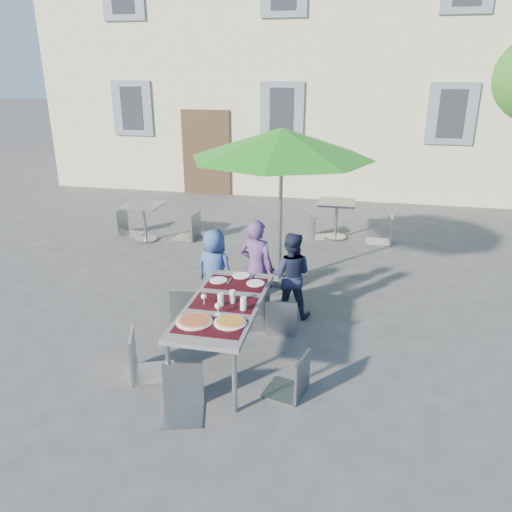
% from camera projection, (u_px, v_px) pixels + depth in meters
% --- Properties ---
extents(ground, '(90.00, 90.00, 0.00)m').
position_uv_depth(ground, '(183.00, 338.00, 6.33)').
color(ground, '#3F3F41').
rests_on(ground, ground).
extents(building, '(13.60, 8.20, 11.10)m').
position_uv_depth(building, '(305.00, 10.00, 15.11)').
color(building, '#BFB999').
rests_on(building, ground).
extents(dining_table, '(0.80, 1.85, 0.76)m').
position_uv_depth(dining_table, '(224.00, 307.00, 5.59)').
color(dining_table, '#49494E').
rests_on(dining_table, ground).
extents(pizza_near_left, '(0.38, 0.38, 0.03)m').
position_uv_depth(pizza_near_left, '(194.00, 321.00, 5.14)').
color(pizza_near_left, white).
rests_on(pizza_near_left, dining_table).
extents(pizza_near_right, '(0.34, 0.34, 0.03)m').
position_uv_depth(pizza_near_right, '(230.00, 322.00, 5.12)').
color(pizza_near_right, white).
rests_on(pizza_near_right, dining_table).
extents(glassware, '(0.53, 0.37, 0.15)m').
position_uv_depth(glassware, '(228.00, 300.00, 5.46)').
color(glassware, silver).
rests_on(glassware, dining_table).
extents(place_settings, '(0.73, 0.42, 0.01)m').
position_uv_depth(place_settings, '(239.00, 280.00, 6.16)').
color(place_settings, white).
rests_on(place_settings, dining_table).
extents(child_0, '(0.65, 0.51, 1.16)m').
position_uv_depth(child_0, '(215.00, 270.00, 6.93)').
color(child_0, '#304D85').
rests_on(child_0, ground).
extents(child_1, '(0.56, 0.43, 1.36)m').
position_uv_depth(child_1, '(256.00, 268.00, 6.73)').
color(child_1, '#4D3369').
rests_on(child_1, ground).
extents(child_2, '(0.58, 0.34, 1.20)m').
position_uv_depth(child_2, '(290.00, 275.00, 6.71)').
color(child_2, '#1A203A').
rests_on(child_2, ground).
extents(chair_0, '(0.51, 0.51, 1.03)m').
position_uv_depth(chair_0, '(188.00, 283.00, 6.45)').
color(chair_0, gray).
rests_on(chair_0, ground).
extents(chair_1, '(0.52, 0.53, 0.96)m').
position_uv_depth(chair_1, '(251.00, 289.00, 6.38)').
color(chair_1, gray).
rests_on(chair_1, ground).
extents(chair_2, '(0.46, 0.46, 0.91)m').
position_uv_depth(chair_2, '(282.00, 295.00, 6.28)').
color(chair_2, gray).
rests_on(chair_2, ground).
extents(chair_3, '(0.58, 0.58, 1.00)m').
position_uv_depth(chair_3, '(140.00, 328.00, 5.37)').
color(chair_3, '#91959C').
rests_on(chair_3, ground).
extents(chair_4, '(0.49, 0.48, 0.90)m').
position_uv_depth(chair_4, '(294.00, 350.00, 5.06)').
color(chair_4, gray).
rests_on(chair_4, ground).
extents(chair_5, '(0.50, 0.50, 0.92)m').
position_uv_depth(chair_5, '(181.00, 364.00, 4.82)').
color(chair_5, gray).
rests_on(chair_5, ground).
extents(patio_umbrella, '(2.74, 2.74, 2.41)m').
position_uv_depth(patio_umbrella, '(282.00, 144.00, 7.25)').
color(patio_umbrella, '#929599').
rests_on(patio_umbrella, ground).
extents(cafe_table_0, '(0.69, 0.69, 0.74)m').
position_uv_depth(cafe_table_0, '(144.00, 216.00, 9.71)').
color(cafe_table_0, '#929599').
rests_on(cafe_table_0, ground).
extents(bg_chair_l_0, '(0.47, 0.47, 1.02)m').
position_uv_depth(bg_chair_l_0, '(125.00, 206.00, 10.05)').
color(bg_chair_l_0, gray).
rests_on(bg_chair_l_0, ground).
extents(bg_chair_r_0, '(0.50, 0.49, 1.04)m').
position_uv_depth(bg_chair_r_0, '(190.00, 209.00, 9.77)').
color(bg_chair_r_0, gray).
rests_on(bg_chair_r_0, ground).
extents(cafe_table_1, '(0.70, 0.70, 0.75)m').
position_uv_depth(cafe_table_1, '(336.00, 213.00, 9.84)').
color(cafe_table_1, '#929599').
rests_on(cafe_table_1, ground).
extents(bg_chair_l_1, '(0.54, 0.53, 0.94)m').
position_uv_depth(bg_chair_l_1, '(318.00, 211.00, 9.84)').
color(bg_chair_l_1, '#93979E').
rests_on(bg_chair_l_1, ground).
extents(bg_chair_r_1, '(0.47, 0.46, 1.03)m').
position_uv_depth(bg_chair_r_1, '(387.00, 213.00, 9.55)').
color(bg_chair_r_1, '#92999E').
rests_on(bg_chair_r_1, ground).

